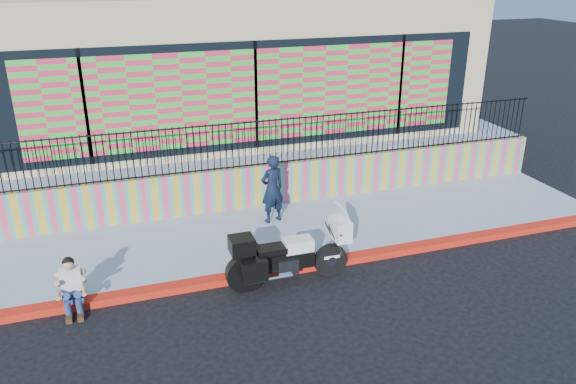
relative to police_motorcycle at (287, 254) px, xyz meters
name	(u,v)px	position (x,y,z in m)	size (l,w,h in m)	color
ground	(309,268)	(0.64, 0.39, -0.66)	(90.00, 90.00, 0.00)	black
red_curb	(309,265)	(0.64, 0.39, -0.58)	(16.00, 0.30, 0.15)	red
sidewalk	(286,232)	(0.64, 2.04, -0.58)	(16.00, 3.00, 0.15)	#8C92A8
mural_wall	(267,185)	(0.64, 3.64, 0.04)	(16.00, 0.20, 1.10)	#E83D6A
metal_fence	(266,142)	(0.64, 3.64, 1.19)	(15.80, 0.04, 1.20)	black
elevated_platform	(225,134)	(0.64, 8.74, -0.03)	(16.00, 10.00, 1.25)	#8C92A8
storefront_building	(223,57)	(0.64, 8.52, 2.59)	(14.00, 8.06, 4.00)	tan
police_motorcycle	(287,254)	(0.00, 0.00, 0.00)	(2.52, 0.83, 1.57)	black
police_officer	(272,189)	(0.49, 2.60, 0.34)	(0.62, 0.41, 1.70)	black
seated_man	(72,291)	(-4.09, 0.25, -0.21)	(0.54, 0.71, 1.06)	navy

